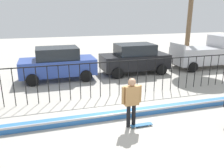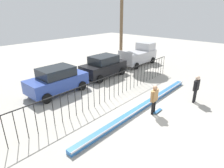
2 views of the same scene
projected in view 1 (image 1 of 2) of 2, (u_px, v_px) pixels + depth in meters
The scene contains 8 objects.
ground_plane at pixel (131, 121), 8.54m from camera, with size 60.00×60.00×0.00m, color #ADA89E.
bowl_coping_ledge at pixel (127, 113), 8.93m from camera, with size 11.00×0.41×0.27m.
perimeter_fence at pixel (110, 75), 10.78m from camera, with size 14.04×0.04×1.67m.
skateboarder at pixel (132, 98), 7.86m from camera, with size 0.71×0.27×1.77m.
skateboard at pixel (141, 125), 8.16m from camera, with size 0.80×0.20×0.07m.
parked_car_blue at pixel (58, 63), 13.50m from camera, with size 4.30×2.12×1.90m.
parked_car_black at pixel (135, 58), 14.88m from camera, with size 4.30×2.12×1.90m.
pickup_truck at pixel (208, 53), 16.44m from camera, with size 4.70×2.12×2.24m.
Camera 1 is at (-2.93, -7.18, 3.90)m, focal length 37.13 mm.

